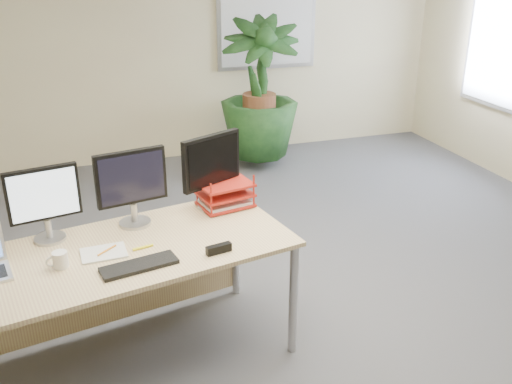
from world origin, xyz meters
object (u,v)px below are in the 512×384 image
object	(u,v)px
floor_plant	(259,107)
monitor_right	(132,183)
monitor_left	(44,200)
desk	(108,269)

from	to	relation	value
floor_plant	monitor_right	distance (m)	3.47
monitor_left	monitor_right	bearing A→B (deg)	6.11
desk	monitor_right	xyz separation A→B (m)	(0.21, 0.22, 0.47)
desk	monitor_right	bearing A→B (deg)	46.45
floor_plant	monitor_right	bearing A→B (deg)	-122.10
floor_plant	monitor_left	bearing A→B (deg)	-128.38
desk	floor_plant	xyz separation A→B (m)	(2.04, 3.14, 0.10)
desk	monitor_left	bearing A→B (deg)	152.89
floor_plant	monitor_left	xyz separation A→B (m)	(-2.36, -2.98, 0.35)
desk	monitor_left	distance (m)	0.57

